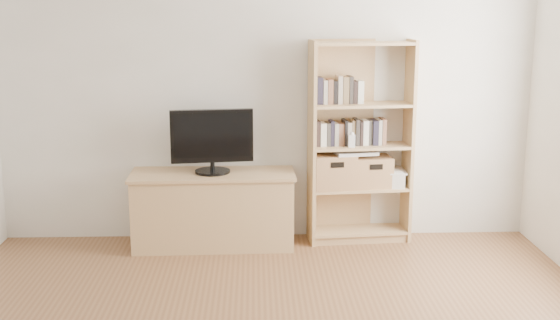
{
  "coord_description": "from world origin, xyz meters",
  "views": [
    {
      "loc": [
        -0.1,
        -3.37,
        1.99
      ],
      "look_at": [
        0.09,
        1.9,
        0.81
      ],
      "focal_mm": 45.0,
      "sensor_mm": 36.0,
      "label": 1
    }
  ],
  "objects_px": {
    "television": "(212,141)",
    "basket_right": "(372,171)",
    "bookshelf": "(360,143)",
    "tv_stand": "(213,210)",
    "laptop": "(355,152)",
    "baby_monitor": "(352,141)",
    "basket_left": "(333,171)"
  },
  "relations": [
    {
      "from": "bookshelf",
      "to": "baby_monitor",
      "type": "height_order",
      "value": "bookshelf"
    },
    {
      "from": "tv_stand",
      "to": "bookshelf",
      "type": "xyz_separation_m",
      "value": [
        1.23,
        0.09,
        0.55
      ]
    },
    {
      "from": "television",
      "to": "laptop",
      "type": "distance_m",
      "value": 1.19
    },
    {
      "from": "baby_monitor",
      "to": "basket_right",
      "type": "relative_size",
      "value": 0.34
    },
    {
      "from": "basket_left",
      "to": "baby_monitor",
      "type": "bearing_deg",
      "value": -35.9
    },
    {
      "from": "bookshelf",
      "to": "basket_left",
      "type": "height_order",
      "value": "bookshelf"
    },
    {
      "from": "bookshelf",
      "to": "television",
      "type": "xyz_separation_m",
      "value": [
        -1.23,
        -0.09,
        0.04
      ]
    },
    {
      "from": "basket_right",
      "to": "television",
      "type": "bearing_deg",
      "value": 177.41
    },
    {
      "from": "basket_left",
      "to": "bookshelf",
      "type": "bearing_deg",
      "value": -0.54
    },
    {
      "from": "bookshelf",
      "to": "basket_left",
      "type": "xyz_separation_m",
      "value": [
        -0.23,
        -0.02,
        -0.23
      ]
    },
    {
      "from": "baby_monitor",
      "to": "laptop",
      "type": "distance_m",
      "value": 0.15
    },
    {
      "from": "baby_monitor",
      "to": "basket_right",
      "type": "bearing_deg",
      "value": 32.27
    },
    {
      "from": "tv_stand",
      "to": "television",
      "type": "distance_m",
      "value": 0.59
    },
    {
      "from": "tv_stand",
      "to": "basket_left",
      "type": "height_order",
      "value": "basket_left"
    },
    {
      "from": "television",
      "to": "baby_monitor",
      "type": "xyz_separation_m",
      "value": [
        1.15,
        -0.01,
        -0.01
      ]
    },
    {
      "from": "television",
      "to": "bookshelf",
      "type": "bearing_deg",
      "value": -2.46
    },
    {
      "from": "bookshelf",
      "to": "basket_right",
      "type": "distance_m",
      "value": 0.27
    },
    {
      "from": "bookshelf",
      "to": "baby_monitor",
      "type": "relative_size",
      "value": 16.24
    },
    {
      "from": "laptop",
      "to": "television",
      "type": "bearing_deg",
      "value": 174.3
    },
    {
      "from": "television",
      "to": "basket_right",
      "type": "height_order",
      "value": "television"
    },
    {
      "from": "laptop",
      "to": "tv_stand",
      "type": "bearing_deg",
      "value": 174.3
    },
    {
      "from": "bookshelf",
      "to": "television",
      "type": "height_order",
      "value": "bookshelf"
    },
    {
      "from": "television",
      "to": "basket_right",
      "type": "distance_m",
      "value": 1.37
    },
    {
      "from": "bookshelf",
      "to": "basket_right",
      "type": "xyz_separation_m",
      "value": [
        0.1,
        0.0,
        -0.25
      ]
    },
    {
      "from": "basket_right",
      "to": "laptop",
      "type": "relative_size",
      "value": 0.9
    },
    {
      "from": "laptop",
      "to": "basket_right",
      "type": "bearing_deg",
      "value": -2.74
    },
    {
      "from": "television",
      "to": "basket_right",
      "type": "bearing_deg",
      "value": -2.61
    },
    {
      "from": "tv_stand",
      "to": "baby_monitor",
      "type": "distance_m",
      "value": 1.29
    },
    {
      "from": "baby_monitor",
      "to": "basket_left",
      "type": "height_order",
      "value": "baby_monitor"
    },
    {
      "from": "bookshelf",
      "to": "television",
      "type": "bearing_deg",
      "value": 179.34
    },
    {
      "from": "tv_stand",
      "to": "baby_monitor",
      "type": "height_order",
      "value": "baby_monitor"
    },
    {
      "from": "bookshelf",
      "to": "television",
      "type": "relative_size",
      "value": 2.53
    }
  ]
}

